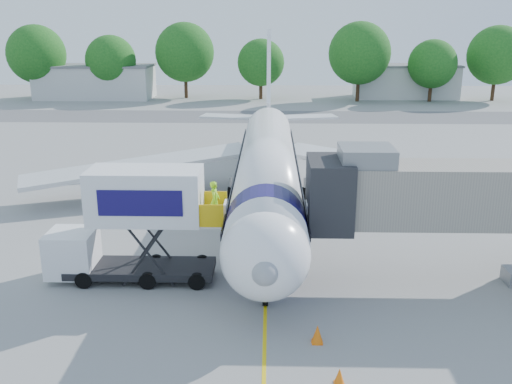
{
  "coord_description": "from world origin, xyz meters",
  "views": [
    {
      "loc": [
        0.16,
        -32.11,
        12.0
      ],
      "look_at": [
        -0.58,
        -2.86,
        3.2
      ],
      "focal_mm": 40.0,
      "sensor_mm": 36.0,
      "label": 1
    }
  ],
  "objects_px": {
    "jet_bridge": "(441,196)",
    "ground_tug": "(202,363)",
    "aircraft": "(268,165)",
    "catering_hiloader": "(133,225)"
  },
  "relations": [
    {
      "from": "jet_bridge",
      "to": "ground_tug",
      "type": "relative_size",
      "value": 3.5
    },
    {
      "from": "aircraft",
      "to": "jet_bridge",
      "type": "xyz_separation_m",
      "value": [
        7.99,
        -11.12,
        1.39
      ]
    },
    {
      "from": "jet_bridge",
      "to": "catering_hiloader",
      "type": "distance_m",
      "value": 14.34
    },
    {
      "from": "aircraft",
      "to": "catering_hiloader",
      "type": "xyz_separation_m",
      "value": [
        -6.26,
        -11.12,
        -0.19
      ]
    },
    {
      "from": "jet_bridge",
      "to": "ground_tug",
      "type": "bearing_deg",
      "value": -141.06
    },
    {
      "from": "aircraft",
      "to": "catering_hiloader",
      "type": "height_order",
      "value": "aircraft"
    },
    {
      "from": "jet_bridge",
      "to": "ground_tug",
      "type": "xyz_separation_m",
      "value": [
        -10.12,
        -8.17,
        -3.59
      ]
    },
    {
      "from": "catering_hiloader",
      "to": "ground_tug",
      "type": "bearing_deg",
      "value": -63.13
    },
    {
      "from": "aircraft",
      "to": "jet_bridge",
      "type": "relative_size",
      "value": 2.71
    },
    {
      "from": "aircraft",
      "to": "ground_tug",
      "type": "xyz_separation_m",
      "value": [
        -2.12,
        -19.29,
        -2.19
      ]
    }
  ]
}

